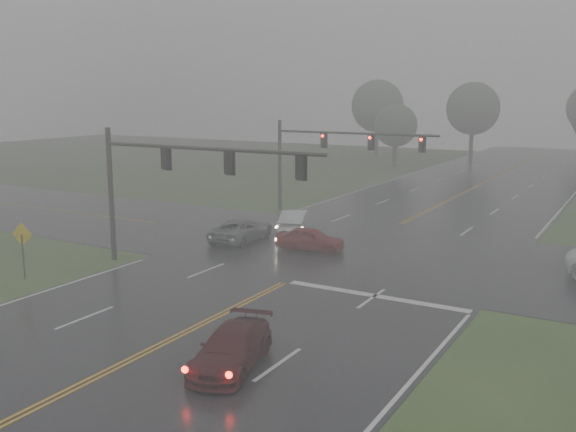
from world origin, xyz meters
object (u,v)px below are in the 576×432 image
Objects in this scene: sedan_silver at (297,232)px; signal_gantry_far at (325,149)px; signal_gantry_near at (168,172)px; sedan_red at (310,251)px; car_grey at (242,241)px; sedan_maroon at (232,367)px.

signal_gantry_far is at bearing -96.17° from sedan_silver.
signal_gantry_far is at bearing 90.29° from signal_gantry_near.
sedan_red is 5.00m from sedan_silver.
sedan_silver reaches higher than sedan_red.
car_grey is at bearing -91.83° from signal_gantry_far.
car_grey is (-9.94, 15.36, 0.00)m from sedan_maroon.
sedan_red is 0.31× the size of signal_gantry_far.
sedan_red is at bearing 175.19° from car_grey.
car_grey is at bearing 93.44° from signal_gantry_near.
car_grey reaches higher than sedan_red.
sedan_red is at bearing 58.37° from signal_gantry_near.
sedan_red is 0.80× the size of car_grey.
sedan_maroon is 20.94m from sedan_silver.
car_grey is at bearing 80.10° from sedan_red.
sedan_silver is (-3.11, 3.92, 0.00)m from sedan_red.
sedan_maroon is at bearing 118.76° from car_grey.
sedan_red is at bearing 94.16° from sedan_maroon.
sedan_silver is 8.33m from signal_gantry_far.
sedan_silver is at bearing 29.12° from sedan_red.
sedan_maroon is 16.16m from sedan_red.
signal_gantry_far reaches higher than sedan_silver.
car_grey reaches higher than sedan_maroon.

